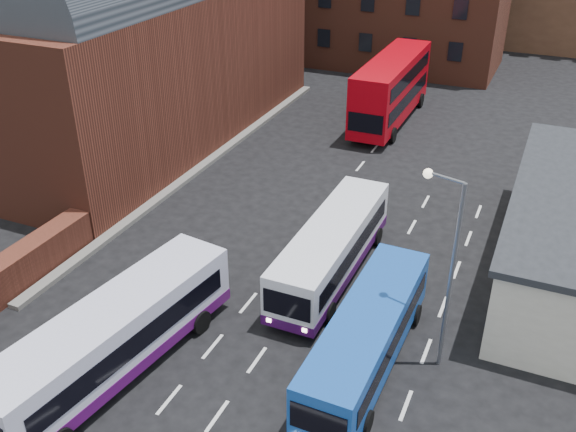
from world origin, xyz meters
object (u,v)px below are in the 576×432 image
at_px(bus_white_outbound, 114,334).
at_px(street_lamp, 447,258).
at_px(bus_white_inbound, 332,246).
at_px(bus_blue, 367,335).
at_px(pedestrian_beige, 17,364).
at_px(bus_red_double, 391,89).

xyz_separation_m(bus_white_outbound, street_lamp, (10.95, 5.37, 3.05)).
distance_m(bus_white_inbound, bus_blue, 6.32).
height_order(bus_white_inbound, pedestrian_beige, bus_white_inbound).
xyz_separation_m(bus_red_double, pedestrian_beige, (-5.18, -32.32, -1.80)).
relative_size(bus_white_outbound, bus_blue, 1.15).
bearing_deg(bus_blue, bus_red_double, -75.09).
distance_m(bus_white_outbound, pedestrian_beige, 3.81).
relative_size(bus_red_double, street_lamp, 1.52).
height_order(street_lamp, pedestrian_beige, street_lamp).
distance_m(bus_white_inbound, bus_red_double, 21.30).
bearing_deg(bus_white_outbound, bus_blue, 33.10).
relative_size(bus_blue, street_lamp, 1.22).
relative_size(bus_white_outbound, street_lamp, 1.40).
relative_size(bus_white_inbound, bus_red_double, 0.85).
bearing_deg(pedestrian_beige, bus_blue, -146.80).
distance_m(bus_red_double, street_lamp, 26.64).
bearing_deg(street_lamp, bus_white_outbound, -153.89).
xyz_separation_m(bus_white_inbound, pedestrian_beige, (-8.35, -11.28, -0.88)).
relative_size(bus_white_outbound, pedestrian_beige, 7.27).
height_order(bus_white_outbound, bus_red_double, bus_red_double).
bearing_deg(bus_red_double, street_lamp, 109.67).
distance_m(bus_white_inbound, pedestrian_beige, 14.06).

